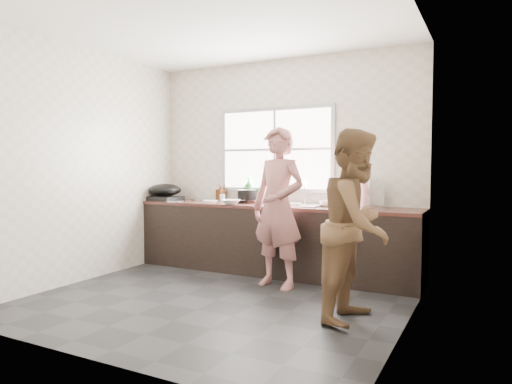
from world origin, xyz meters
The scene contains 30 objects.
floor centered at (0.00, 0.00, -0.01)m, with size 3.60×3.20×0.01m, color #252527.
ceiling centered at (0.00, 0.00, 2.71)m, with size 3.60×3.20×0.01m, color silver.
wall_back centered at (0.00, 1.60, 1.35)m, with size 3.60×0.01×2.70m, color beige.
wall_left centered at (-1.80, 0.00, 1.35)m, with size 0.01×3.20×2.70m, color beige.
wall_right centered at (1.80, 0.00, 1.35)m, with size 0.01×3.20×2.70m, color silver.
wall_front centered at (0.00, -1.60, 1.35)m, with size 3.60×0.01×2.70m, color silver.
cabinet centered at (0.00, 1.29, 0.41)m, with size 3.60×0.62×0.82m, color black.
countertop centered at (0.00, 1.29, 0.84)m, with size 3.60×0.64×0.04m, color #3B1D18.
sink centered at (0.35, 1.29, 0.86)m, with size 0.55×0.45×0.02m, color silver.
faucet centered at (0.35, 1.49, 1.01)m, with size 0.02×0.02×0.30m, color silver.
window_frame centered at (-0.10, 1.59, 1.55)m, with size 1.60×0.05×1.10m, color #9EA0A5.
window_glazing centered at (-0.10, 1.57, 1.55)m, with size 1.50×0.01×1.00m, color white.
woman centered at (0.33, 0.74, 0.82)m, with size 0.60×0.40×1.65m, color #BC7571.
person_side centered at (1.39, 0.07, 0.83)m, with size 0.80×0.63×1.65m, color brown.
cutting_board centered at (-0.36, 1.45, 0.88)m, with size 0.36×0.36×0.04m, color black.
cleaver centered at (-0.44, 1.26, 0.90)m, with size 0.18×0.09×0.01m, color #ADB0B4.
bowl_mince centered at (-0.47, 1.08, 0.89)m, with size 0.24×0.24×0.06m, color silver.
bowl_crabs centered at (0.70, 1.34, 0.89)m, with size 0.17×0.17×0.06m, color white.
bowl_held centered at (0.35, 1.14, 0.89)m, with size 0.18×0.18×0.06m, color white.
black_pot centered at (-0.41, 1.37, 0.95)m, with size 0.24×0.24×0.17m, color black.
plate_food centered at (-0.96, 1.36, 0.87)m, with size 0.21×0.21×0.02m, color white.
bottle_green centered at (-0.46, 1.52, 1.03)m, with size 0.13×0.13×0.33m, color #2C8735.
bottle_brown_tall centered at (-0.90, 1.52, 0.97)m, with size 0.09×0.10×0.21m, color #3F200F.
bottle_brown_short centered at (-0.52, 1.52, 0.96)m, with size 0.15×0.15×0.19m, color #4B3412.
glass_jar centered at (-0.81, 1.41, 0.91)m, with size 0.07×0.07×0.10m, color white.
burner centered at (-1.61, 1.21, 0.89)m, with size 0.38×0.38×0.06m, color black.
wok centered at (-1.62, 1.22, 1.01)m, with size 0.45×0.45×0.17m, color black.
dish_rack centered at (1.07, 1.43, 1.02)m, with size 0.43×0.30×0.32m, color white.
pot_lid_left centered at (-1.38, 1.11, 0.87)m, with size 0.25×0.25×0.01m, color silver.
pot_lid_right centered at (-1.24, 1.52, 0.87)m, with size 0.27×0.27×0.01m, color #B7BABE.
Camera 1 is at (2.41, -3.80, 1.33)m, focal length 32.00 mm.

